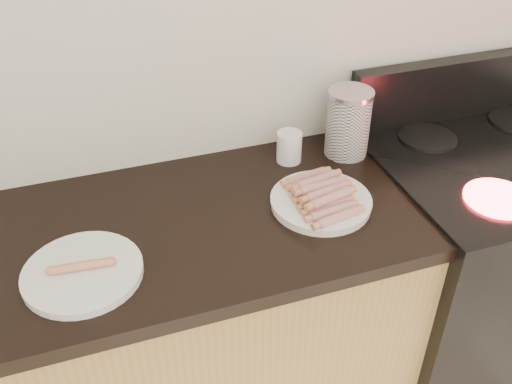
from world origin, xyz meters
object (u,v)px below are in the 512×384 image
object	(u,v)px
side_plate	(83,273)
mug	(289,147)
main_plate	(321,203)
stove	(474,269)
canister	(348,123)

from	to	relation	value
side_plate	mug	distance (m)	0.70
main_plate	side_plate	size ratio (longest dim) A/B	0.97
stove	side_plate	bearing A→B (deg)	-175.58
stove	side_plate	distance (m)	1.33
main_plate	side_plate	xyz separation A→B (m)	(-0.62, -0.07, 0.00)
stove	main_plate	bearing A→B (deg)	-177.57
canister	stove	bearing A→B (deg)	-23.88
stove	canister	distance (m)	0.73
mug	canister	bearing A→B (deg)	-4.69
side_plate	canister	bearing A→B (deg)	19.94
stove	main_plate	xyz separation A→B (m)	(-0.62, -0.03, 0.45)
side_plate	canister	distance (m)	0.86
main_plate	canister	distance (m)	0.30
stove	main_plate	distance (m)	0.77
main_plate	mug	bearing A→B (deg)	89.57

